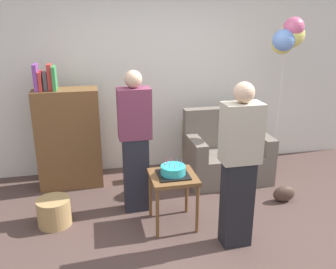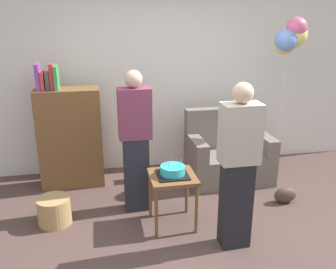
# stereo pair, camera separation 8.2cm
# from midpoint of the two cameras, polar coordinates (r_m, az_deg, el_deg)

# --- Properties ---
(ground_plane) EXTENTS (8.00, 8.00, 0.00)m
(ground_plane) POSITION_cam_midpoint_polar(r_m,az_deg,el_deg) (3.86, 5.64, -16.23)
(ground_plane) COLOR #4C3833
(wall_back) EXTENTS (6.00, 0.10, 2.70)m
(wall_back) POSITION_cam_midpoint_polar(r_m,az_deg,el_deg) (5.23, -0.33, 9.27)
(wall_back) COLOR silver
(wall_back) RESTS_ON ground_plane
(couch) EXTENTS (1.10, 0.70, 0.96)m
(couch) POSITION_cam_midpoint_polar(r_m,az_deg,el_deg) (5.06, 9.83, -3.24)
(couch) COLOR #6B6056
(couch) RESTS_ON ground_plane
(bookshelf) EXTENTS (0.80, 0.36, 1.62)m
(bookshelf) POSITION_cam_midpoint_polar(r_m,az_deg,el_deg) (4.86, -14.68, -0.28)
(bookshelf) COLOR brown
(bookshelf) RESTS_ON ground_plane
(side_table) EXTENTS (0.48, 0.48, 0.58)m
(side_table) POSITION_cam_midpoint_polar(r_m,az_deg,el_deg) (3.86, 1.34, -7.61)
(side_table) COLOR brown
(side_table) RESTS_ON ground_plane
(birthday_cake) EXTENTS (0.32, 0.32, 0.17)m
(birthday_cake) POSITION_cam_midpoint_polar(r_m,az_deg,el_deg) (3.80, 1.35, -5.74)
(birthday_cake) COLOR black
(birthday_cake) RESTS_ON side_table
(person_blowing_candles) EXTENTS (0.36, 0.22, 1.63)m
(person_blowing_candles) POSITION_cam_midpoint_polar(r_m,az_deg,el_deg) (4.06, -4.57, -1.11)
(person_blowing_candles) COLOR #23232D
(person_blowing_candles) RESTS_ON ground_plane
(person_holding_cake) EXTENTS (0.36, 0.22, 1.63)m
(person_holding_cake) POSITION_cam_midpoint_polar(r_m,az_deg,el_deg) (3.46, 11.62, -5.00)
(person_holding_cake) COLOR black
(person_holding_cake) RESTS_ON ground_plane
(wicker_basket) EXTENTS (0.36, 0.36, 0.30)m
(wicker_basket) POSITION_cam_midpoint_polar(r_m,az_deg,el_deg) (4.21, -16.86, -11.38)
(wicker_basket) COLOR #A88451
(wicker_basket) RESTS_ON ground_plane
(handbag) EXTENTS (0.28, 0.14, 0.20)m
(handbag) POSITION_cam_midpoint_polar(r_m,az_deg,el_deg) (4.69, 18.42, -9.02)
(handbag) COLOR #473328
(handbag) RESTS_ON ground_plane
(balloon_bunch) EXTENTS (0.44, 0.35, 2.15)m
(balloon_bunch) POSITION_cam_midpoint_polar(r_m,az_deg,el_deg) (4.91, 19.19, 14.27)
(balloon_bunch) COLOR silver
(balloon_bunch) RESTS_ON ground_plane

